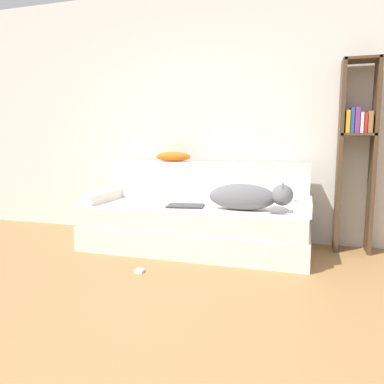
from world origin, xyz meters
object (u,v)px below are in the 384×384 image
object	(u,v)px
dog	(250,197)
bookshelf	(357,146)
couch	(195,228)
power_adapter	(140,271)
throw_pillow	(173,157)
laptop	(186,206)

from	to	relation	value
dog	bookshelf	distance (m)	1.15
couch	power_adapter	distance (m)	0.84
throw_pillow	dog	bearing A→B (deg)	-26.59
throw_pillow	bookshelf	distance (m)	1.84
laptop	couch	bearing A→B (deg)	36.85
laptop	throw_pillow	bearing A→B (deg)	114.46
couch	bookshelf	bearing A→B (deg)	15.04
laptop	bookshelf	distance (m)	1.72
dog	laptop	world-z (taller)	dog
dog	bookshelf	size ratio (longest dim) A/B	0.42
couch	dog	distance (m)	0.66
laptop	power_adapter	distance (m)	0.85
dog	power_adapter	world-z (taller)	dog
power_adapter	bookshelf	bearing A→B (deg)	34.55
laptop	bookshelf	xyz separation A→B (m)	(1.55, 0.47, 0.57)
dog	bookshelf	xyz separation A→B (m)	(0.93, 0.49, 0.46)
power_adapter	couch	bearing A→B (deg)	73.23
laptop	throw_pillow	distance (m)	0.69
power_adapter	dog	bearing A→B (deg)	41.43
couch	throw_pillow	world-z (taller)	throw_pillow
throw_pillow	couch	bearing A→B (deg)	-45.52
throw_pillow	power_adapter	world-z (taller)	throw_pillow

